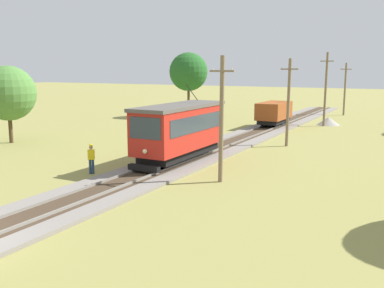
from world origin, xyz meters
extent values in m
cube|color=red|center=(0.00, 15.72, 2.30)|extent=(2.50, 8.00, 2.60)
cube|color=#56514C|center=(0.00, 15.72, 3.71)|extent=(2.60, 8.32, 0.22)
cube|color=black|center=(0.00, 15.72, 0.72)|extent=(2.10, 7.04, 0.44)
cube|color=#2D3842|center=(0.00, 11.71, 2.77)|extent=(2.10, 0.03, 1.25)
cube|color=#2D3842|center=(1.26, 15.72, 2.66)|extent=(0.02, 6.72, 1.04)
sphere|color=#F4EAB2|center=(0.00, 11.66, 1.45)|extent=(0.28, 0.28, 0.28)
cylinder|color=black|center=(0.00, 17.32, 4.52)|extent=(0.05, 1.67, 1.19)
cube|color=black|center=(0.00, 11.52, 0.50)|extent=(2.00, 0.36, 0.32)
cylinder|color=black|center=(0.00, 13.48, 0.72)|extent=(1.54, 0.80, 0.80)
cylinder|color=black|center=(0.00, 17.96, 0.72)|extent=(1.54, 0.80, 0.80)
cube|color=#93471E|center=(0.00, 35.33, 1.78)|extent=(2.40, 5.20, 1.70)
cube|color=black|center=(0.00, 35.33, 0.70)|extent=(2.02, 4.78, 0.38)
cylinder|color=black|center=(0.00, 33.77, 0.70)|extent=(1.54, 0.76, 0.76)
cylinder|color=black|center=(0.00, 36.89, 0.70)|extent=(1.54, 0.76, 0.76)
cylinder|color=#7A664C|center=(4.32, 12.59, 3.39)|extent=(0.24, 0.38, 6.78)
cube|color=#7A664C|center=(4.32, 12.59, 5.96)|extent=(1.40, 0.10, 0.10)
cylinder|color=silver|center=(3.77, 12.59, 6.06)|extent=(0.08, 0.08, 0.10)
cylinder|color=silver|center=(4.87, 12.59, 6.06)|extent=(0.08, 0.08, 0.10)
cylinder|color=#7A664C|center=(4.32, 25.28, 3.42)|extent=(0.24, 0.47, 6.85)
cube|color=#7A664C|center=(4.32, 25.28, 6.02)|extent=(1.40, 0.10, 0.10)
cylinder|color=silver|center=(3.77, 25.28, 6.12)|extent=(0.08, 0.08, 0.10)
cylinder|color=silver|center=(4.87, 25.28, 6.12)|extent=(0.08, 0.08, 0.10)
cylinder|color=#7A664C|center=(4.32, 39.16, 3.87)|extent=(0.24, 0.52, 7.74)
cube|color=#7A664C|center=(4.32, 39.16, 6.80)|extent=(1.40, 0.10, 0.10)
cylinder|color=silver|center=(3.77, 39.16, 6.90)|extent=(0.08, 0.08, 0.10)
cylinder|color=silver|center=(4.87, 39.16, 6.90)|extent=(0.08, 0.08, 0.10)
cylinder|color=#7A664C|center=(4.32, 51.24, 3.37)|extent=(0.24, 0.28, 6.74)
cube|color=#7A664C|center=(4.32, 51.24, 5.93)|extent=(1.40, 0.10, 0.10)
cylinder|color=silver|center=(3.77, 51.24, 6.03)|extent=(0.08, 0.08, 0.10)
cylinder|color=silver|center=(4.87, 51.24, 6.03)|extent=(0.08, 0.08, 0.10)
cone|color=#9E998E|center=(4.58, 40.15, 0.43)|extent=(2.45, 2.45, 0.86)
cylinder|color=navy|center=(-3.03, 10.72, 0.43)|extent=(0.15, 0.15, 0.86)
cylinder|color=navy|center=(-3.17, 10.63, 0.43)|extent=(0.15, 0.15, 0.86)
cube|color=yellow|center=(-3.10, 10.67, 1.15)|extent=(0.45, 0.41, 0.58)
sphere|color=#936B51|center=(-3.10, 10.67, 1.58)|extent=(0.22, 0.22, 0.22)
sphere|color=yellow|center=(-3.10, 10.67, 1.68)|extent=(0.21, 0.21, 0.21)
cylinder|color=#4C3823|center=(-12.97, 40.73, 1.91)|extent=(0.32, 0.32, 3.81)
sphere|color=#235B23|center=(-12.97, 40.73, 5.62)|extent=(4.83, 4.83, 4.83)
cylinder|color=#4C3823|center=(-16.23, 15.99, 1.20)|extent=(0.32, 0.32, 2.41)
sphere|color=#4C7F38|center=(-16.23, 15.99, 4.08)|extent=(4.47, 4.47, 4.47)
camera|label=1|loc=(14.02, -8.92, 6.15)|focal=41.53mm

